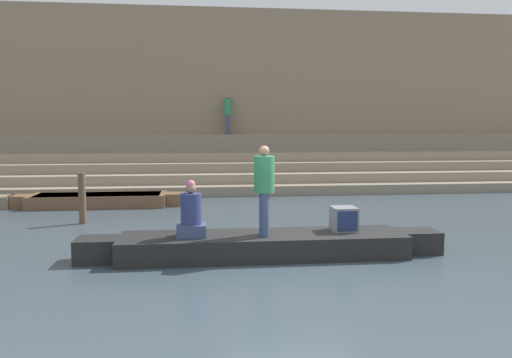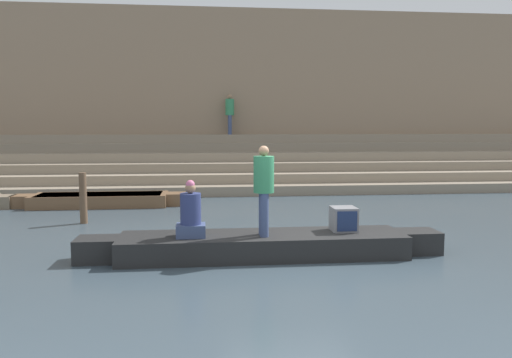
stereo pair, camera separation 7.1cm
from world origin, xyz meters
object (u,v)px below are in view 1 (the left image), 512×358
object	(u,v)px
moored_boat_shore	(99,200)
person_on_steps	(228,112)
person_rowing	(191,215)
person_standing	(264,185)
mooring_post	(82,198)
tv_set	(344,219)
rowboat_main	(263,244)

from	to	relation	value
moored_boat_shore	person_on_steps	bearing A→B (deg)	52.47
person_rowing	person_on_steps	distance (m)	12.45
person_standing	mooring_post	size ratio (longest dim) A/B	1.29
person_rowing	tv_set	world-z (taller)	person_rowing
person_standing	person_on_steps	bearing A→B (deg)	86.71
mooring_post	person_on_steps	xyz separation A→B (m)	(4.11, 8.43, 2.40)
rowboat_main	moored_boat_shore	world-z (taller)	rowboat_main
moored_boat_shore	mooring_post	size ratio (longest dim) A/B	4.03
rowboat_main	tv_set	bearing A→B (deg)	1.67
moored_boat_shore	mooring_post	distance (m)	2.80
moored_boat_shore	tv_set	bearing A→B (deg)	-48.08
moored_boat_shore	mooring_post	xyz separation A→B (m)	(0.15, -2.76, 0.44)
rowboat_main	tv_set	world-z (taller)	tv_set
mooring_post	moored_boat_shore	bearing A→B (deg)	93.02
tv_set	moored_boat_shore	bearing A→B (deg)	126.93
tv_set	rowboat_main	bearing A→B (deg)	178.72
person_standing	person_rowing	xyz separation A→B (m)	(-1.32, 0.03, -0.54)
person_standing	moored_boat_shore	distance (m)	7.86
person_rowing	mooring_post	xyz separation A→B (m)	(-2.75, 3.75, -0.19)
moored_boat_shore	person_on_steps	world-z (taller)	person_on_steps
person_standing	person_on_steps	xyz separation A→B (m)	(0.05, 12.21, 1.68)
rowboat_main	person_rowing	size ratio (longest dim) A/B	6.53
tv_set	person_on_steps	size ratio (longest dim) A/B	0.29
person_rowing	moored_boat_shore	bearing A→B (deg)	105.75
tv_set	mooring_post	bearing A→B (deg)	142.27
rowboat_main	person_rowing	xyz separation A→B (m)	(-1.32, -0.09, 0.60)
person_rowing	moored_boat_shore	size ratio (longest dim) A/B	0.20
tv_set	person_standing	bearing A→B (deg)	-176.69
person_rowing	tv_set	bearing A→B (deg)	-3.97
tv_set	moored_boat_shore	world-z (taller)	tv_set
person_rowing	mooring_post	size ratio (longest dim) A/B	0.81
tv_set	person_on_steps	world-z (taller)	person_on_steps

